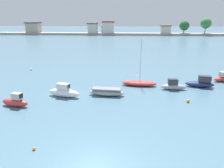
# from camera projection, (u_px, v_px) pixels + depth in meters

# --- Properties ---
(ground_plane) EXTENTS (400.00, 400.00, 0.00)m
(ground_plane) POSITION_uv_depth(u_px,v_px,m) (93.00, 167.00, 14.72)
(ground_plane) COLOR slate
(moored_boat_1) EXTENTS (3.40, 1.60, 1.61)m
(moored_boat_1) POSITION_uv_depth(u_px,v_px,m) (15.00, 102.00, 24.44)
(moored_boat_1) COLOR #C63833
(moored_boat_1) RESTS_ON ground
(moored_boat_2) EXTENTS (4.38, 2.18, 1.74)m
(moored_boat_2) POSITION_uv_depth(u_px,v_px,m) (64.00, 92.00, 27.31)
(moored_boat_2) COLOR white
(moored_boat_2) RESTS_ON ground
(moored_boat_3) EXTENTS (4.69, 1.79, 0.96)m
(moored_boat_3) POSITION_uv_depth(u_px,v_px,m) (107.00, 92.00, 27.82)
(moored_boat_3) COLOR #9E9EA3
(moored_boat_3) RESTS_ON ground
(moored_boat_4) EXTENTS (5.20, 2.14, 6.74)m
(moored_boat_4) POSITION_uv_depth(u_px,v_px,m) (139.00, 83.00, 31.73)
(moored_boat_4) COLOR #C63833
(moored_boat_4) RESTS_ON ground
(moored_boat_5) EXTENTS (3.49, 1.03, 1.56)m
(moored_boat_5) POSITION_uv_depth(u_px,v_px,m) (173.00, 86.00, 29.96)
(moored_boat_5) COLOR #9E9EA3
(moored_boat_5) RESTS_ON ground
(moored_boat_6) EXTENTS (4.12, 2.08, 1.69)m
(moored_boat_6) POSITION_uv_depth(u_px,v_px,m) (201.00, 83.00, 31.10)
(moored_boat_6) COLOR navy
(moored_boat_6) RESTS_ON ground
(moored_boat_7) EXTENTS (3.99, 2.32, 1.53)m
(moored_boat_7) POSITION_uv_depth(u_px,v_px,m) (224.00, 78.00, 33.85)
(moored_boat_7) COLOR #C63833
(moored_boat_7) RESTS_ON ground
(mooring_buoy_0) EXTENTS (0.40, 0.40, 0.40)m
(mooring_buoy_0) POSITION_uv_depth(u_px,v_px,m) (31.00, 69.00, 40.75)
(mooring_buoy_0) COLOR white
(mooring_buoy_0) RESTS_ON ground
(mooring_buoy_1) EXTENTS (0.24, 0.24, 0.24)m
(mooring_buoy_1) POSITION_uv_depth(u_px,v_px,m) (34.00, 149.00, 16.56)
(mooring_buoy_1) COLOR orange
(mooring_buoy_1) RESTS_ON ground
(mooring_buoy_2) EXTENTS (0.37, 0.37, 0.37)m
(mooring_buoy_2) POSITION_uv_depth(u_px,v_px,m) (188.00, 101.00, 25.62)
(mooring_buoy_2) COLOR orange
(mooring_buoy_2) RESTS_ON ground
(distant_shoreline) EXTENTS (135.65, 7.21, 8.68)m
(distant_shoreline) POSITION_uv_depth(u_px,v_px,m) (118.00, 30.00, 113.79)
(distant_shoreline) COLOR #9E998C
(distant_shoreline) RESTS_ON ground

